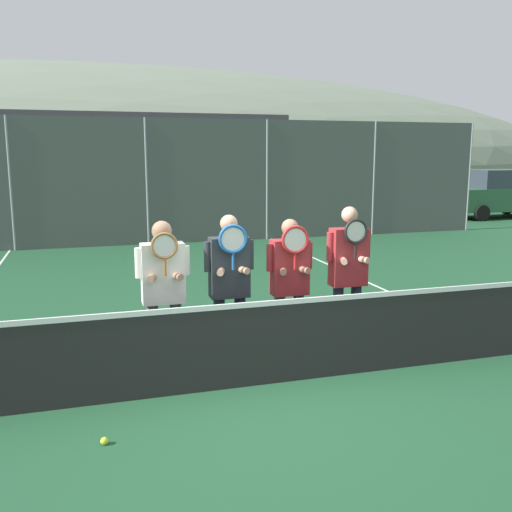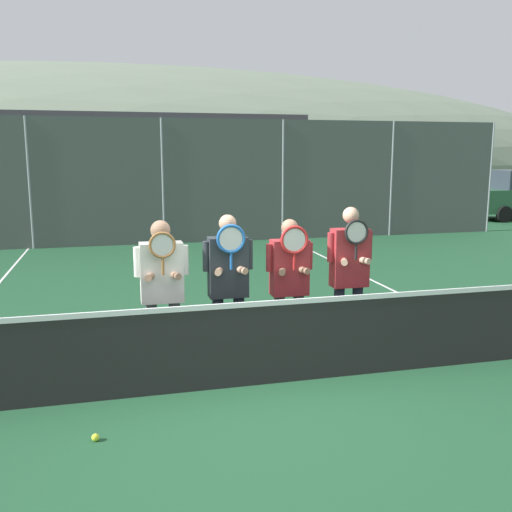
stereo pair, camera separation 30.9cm
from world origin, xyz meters
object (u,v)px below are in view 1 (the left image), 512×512
(car_right_of_center, at_px, (379,197))
(car_far_right, at_px, (496,193))
(player_center_left, at_px, (230,280))
(player_leftmost, at_px, (163,285))
(player_rightmost, at_px, (348,270))
(tennis_ball_on_court, at_px, (104,441))
(car_left_of_center, at_px, (89,203))
(car_center, at_px, (245,201))
(player_center_right, at_px, (290,278))

(car_right_of_center, distance_m, car_far_right, 4.99)
(player_center_left, bearing_deg, player_leftmost, 177.38)
(player_center_left, relative_size, car_far_right, 0.45)
(player_rightmost, bearing_deg, car_right_of_center, 59.68)
(tennis_ball_on_court, bearing_deg, car_left_of_center, 89.59)
(player_leftmost, distance_m, car_left_of_center, 12.57)
(car_left_of_center, bearing_deg, tennis_ball_on_court, -90.41)
(car_right_of_center, bearing_deg, car_center, -179.27)
(tennis_ball_on_court, bearing_deg, car_far_right, 42.07)
(player_center_right, bearing_deg, player_rightmost, -0.27)
(player_rightmost, distance_m, car_far_right, 17.66)
(tennis_ball_on_court, bearing_deg, player_center_right, 32.91)
(player_leftmost, distance_m, car_center, 13.52)
(car_center, xyz_separation_m, car_far_right, (10.18, -0.21, 0.08))
(player_center_left, bearing_deg, car_center, 73.45)
(player_center_right, height_order, car_right_of_center, player_center_right)
(player_leftmost, bearing_deg, player_rightmost, 0.34)
(player_rightmost, distance_m, car_center, 12.93)
(player_leftmost, height_order, car_left_of_center, car_left_of_center)
(player_center_right, bearing_deg, car_left_of_center, 99.68)
(player_center_left, bearing_deg, car_right_of_center, 54.98)
(player_leftmost, bearing_deg, player_center_left, -2.62)
(car_center, bearing_deg, car_left_of_center, -177.96)
(car_left_of_center, height_order, car_right_of_center, car_left_of_center)
(player_leftmost, height_order, car_far_right, car_far_right)
(player_leftmost, xyz_separation_m, player_rightmost, (2.27, 0.01, 0.03))
(player_rightmost, bearing_deg, player_center_right, 179.73)
(player_rightmost, xyz_separation_m, car_far_right, (12.46, 12.51, -0.15))
(car_center, height_order, car_right_of_center, car_right_of_center)
(player_center_right, xyz_separation_m, player_rightmost, (0.76, -0.00, 0.06))
(tennis_ball_on_court, bearing_deg, player_center_left, 43.23)
(car_right_of_center, bearing_deg, player_leftmost, -127.28)
(player_leftmost, distance_m, player_rightmost, 2.27)
(player_center_left, xyz_separation_m, player_center_right, (0.75, 0.05, -0.04))
(car_right_of_center, xyz_separation_m, car_far_right, (4.98, -0.28, 0.06))
(player_leftmost, relative_size, car_far_right, 0.44)
(car_left_of_center, relative_size, car_far_right, 1.05)
(player_rightmost, bearing_deg, car_far_right, 45.12)
(car_right_of_center, distance_m, tennis_ball_on_court, 17.70)
(tennis_ball_on_court, bearing_deg, player_leftmost, 62.77)
(player_center_right, distance_m, car_center, 13.08)
(player_leftmost, bearing_deg, car_right_of_center, 52.72)
(car_far_right, distance_m, tennis_ball_on_court, 20.85)
(car_far_right, bearing_deg, player_center_right, -136.59)
(player_center_left, relative_size, car_center, 0.40)
(player_center_left, distance_m, player_rightmost, 1.52)
(player_center_right, height_order, tennis_ball_on_court, player_center_right)
(car_left_of_center, height_order, tennis_ball_on_court, car_left_of_center)
(car_left_of_center, bearing_deg, player_center_right, -80.32)
(player_center_right, height_order, player_rightmost, player_rightmost)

